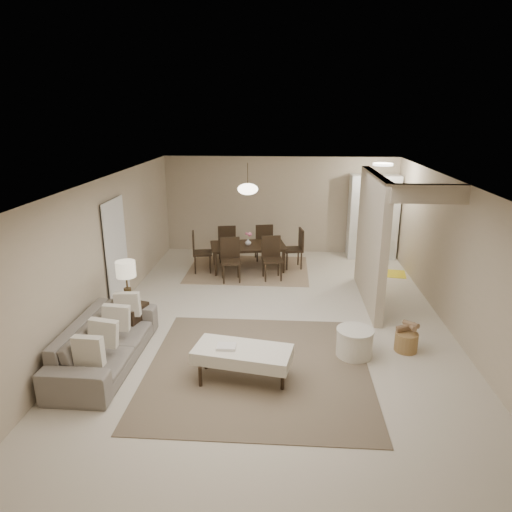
# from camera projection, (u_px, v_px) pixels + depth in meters

# --- Properties ---
(floor) EXTENTS (9.00, 9.00, 0.00)m
(floor) POSITION_uv_depth(u_px,v_px,m) (274.00, 325.00, 8.00)
(floor) COLOR beige
(floor) RESTS_ON ground
(ceiling) EXTENTS (9.00, 9.00, 0.00)m
(ceiling) POSITION_uv_depth(u_px,v_px,m) (276.00, 183.00, 7.25)
(ceiling) COLOR white
(ceiling) RESTS_ON back_wall
(back_wall) EXTENTS (6.00, 0.00, 6.00)m
(back_wall) POSITION_uv_depth(u_px,v_px,m) (280.00, 205.00, 11.91)
(back_wall) COLOR tan
(back_wall) RESTS_ON floor
(left_wall) EXTENTS (0.00, 9.00, 9.00)m
(left_wall) POSITION_uv_depth(u_px,v_px,m) (100.00, 254.00, 7.82)
(left_wall) COLOR tan
(left_wall) RESTS_ON floor
(right_wall) EXTENTS (0.00, 9.00, 9.00)m
(right_wall) POSITION_uv_depth(u_px,v_px,m) (459.00, 261.00, 7.43)
(right_wall) COLOR tan
(right_wall) RESTS_ON floor
(partition) EXTENTS (0.15, 2.50, 2.50)m
(partition) POSITION_uv_depth(u_px,v_px,m) (371.00, 239.00, 8.70)
(partition) COLOR tan
(partition) RESTS_ON floor
(doorway) EXTENTS (0.04, 0.90, 2.04)m
(doorway) POSITION_uv_depth(u_px,v_px,m) (116.00, 256.00, 8.46)
(doorway) COLOR black
(doorway) RESTS_ON floor
(pantry_cabinet) EXTENTS (1.20, 0.55, 2.10)m
(pantry_cabinet) POSITION_uv_depth(u_px,v_px,m) (373.00, 217.00, 11.48)
(pantry_cabinet) COLOR white
(pantry_cabinet) RESTS_ON floor
(flush_light) EXTENTS (0.44, 0.44, 0.05)m
(flush_light) POSITION_uv_depth(u_px,v_px,m) (383.00, 164.00, 10.16)
(flush_light) COLOR white
(flush_light) RESTS_ON ceiling
(living_rug) EXTENTS (3.20, 3.20, 0.01)m
(living_rug) POSITION_uv_depth(u_px,v_px,m) (258.00, 368.00, 6.66)
(living_rug) COLOR brown
(living_rug) RESTS_ON floor
(sofa) EXTENTS (2.32, 0.93, 0.68)m
(sofa) POSITION_uv_depth(u_px,v_px,m) (105.00, 342.00, 6.71)
(sofa) COLOR slate
(sofa) RESTS_ON floor
(ottoman_bench) EXTENTS (1.42, 0.84, 0.48)m
(ottoman_bench) POSITION_uv_depth(u_px,v_px,m) (243.00, 355.00, 6.27)
(ottoman_bench) COLOR beige
(ottoman_bench) RESTS_ON living_rug
(side_table) EXTENTS (0.60, 0.60, 0.52)m
(side_table) POSITION_uv_depth(u_px,v_px,m) (130.00, 319.00, 7.62)
(side_table) COLOR black
(side_table) RESTS_ON floor
(table_lamp) EXTENTS (0.32, 0.32, 0.76)m
(table_lamp) POSITION_uv_depth(u_px,v_px,m) (126.00, 273.00, 7.38)
(table_lamp) COLOR #44341D
(table_lamp) RESTS_ON side_table
(round_pouf) EXTENTS (0.56, 0.56, 0.44)m
(round_pouf) POSITION_uv_depth(u_px,v_px,m) (354.00, 343.00, 6.94)
(round_pouf) COLOR beige
(round_pouf) RESTS_ON floor
(wicker_basket) EXTENTS (0.38, 0.38, 0.30)m
(wicker_basket) POSITION_uv_depth(u_px,v_px,m) (406.00, 342.00, 7.11)
(wicker_basket) COLOR olive
(wicker_basket) RESTS_ON floor
(dining_rug) EXTENTS (2.80, 2.10, 0.01)m
(dining_rug) POSITION_uv_depth(u_px,v_px,m) (248.00, 269.00, 10.82)
(dining_rug) COLOR #8B7056
(dining_rug) RESTS_ON floor
(dining_table) EXTENTS (1.88, 1.28, 0.61)m
(dining_table) POSITION_uv_depth(u_px,v_px,m) (248.00, 257.00, 10.73)
(dining_table) COLOR black
(dining_table) RESTS_ON dining_rug
(dining_chairs) EXTENTS (2.60, 2.08, 0.96)m
(dining_chairs) POSITION_uv_depth(u_px,v_px,m) (248.00, 250.00, 10.67)
(dining_chairs) COLOR black
(dining_chairs) RESTS_ON dining_rug
(vase) EXTENTS (0.18, 0.18, 0.15)m
(vase) POSITION_uv_depth(u_px,v_px,m) (248.00, 242.00, 10.61)
(vase) COLOR silver
(vase) RESTS_ON dining_table
(yellow_mat) EXTENTS (0.99, 0.69, 0.01)m
(yellow_mat) POSITION_uv_depth(u_px,v_px,m) (385.00, 273.00, 10.57)
(yellow_mat) COLOR yellow
(yellow_mat) RESTS_ON floor
(pendant_light) EXTENTS (0.46, 0.46, 0.71)m
(pendant_light) POSITION_uv_depth(u_px,v_px,m) (248.00, 189.00, 10.24)
(pendant_light) COLOR #44341D
(pendant_light) RESTS_ON ceiling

